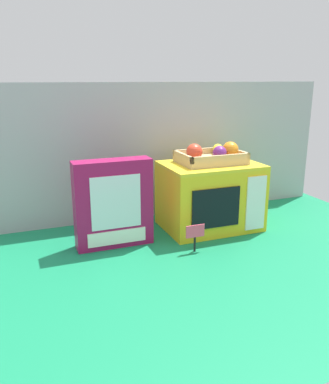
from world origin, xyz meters
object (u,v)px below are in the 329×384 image
(toy_microwave, at_px, (210,196))
(food_groups_crate, at_px, (212,156))
(price_sign, at_px, (195,234))
(cookie_set_box, at_px, (113,204))

(toy_microwave, distance_m, food_groups_crate, 0.16)
(toy_microwave, relative_size, price_sign, 3.78)
(cookie_set_box, relative_size, price_sign, 3.19)
(food_groups_crate, bearing_deg, price_sign, -129.12)
(toy_microwave, distance_m, cookie_set_box, 0.41)
(food_groups_crate, height_order, price_sign, food_groups_crate)
(toy_microwave, height_order, cookie_set_box, cookie_set_box)
(food_groups_crate, xyz_separation_m, cookie_set_box, (-0.42, -0.05, -0.14))
(toy_microwave, height_order, price_sign, toy_microwave)
(toy_microwave, bearing_deg, price_sign, -128.51)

